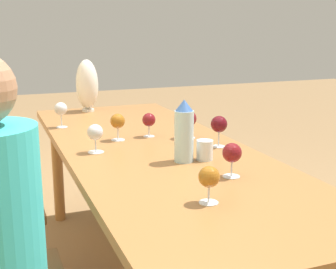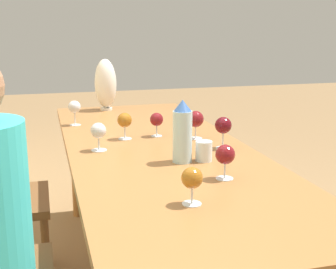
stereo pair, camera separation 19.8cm
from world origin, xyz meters
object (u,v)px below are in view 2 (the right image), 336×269
(water_bottle, at_px, (182,132))
(wine_glass_0, at_px, (225,155))
(vase, at_px, (106,84))
(wine_glass_6, at_px, (223,126))
(wine_glass_2, at_px, (157,120))
(wine_glass_4, at_px, (125,121))
(wine_glass_7, at_px, (196,120))
(wine_glass_1, at_px, (192,179))
(wine_glass_3, at_px, (98,131))
(water_tumbler, at_px, (204,151))
(wine_glass_5, at_px, (74,108))

(water_bottle, relative_size, wine_glass_0, 2.00)
(vase, relative_size, wine_glass_6, 2.29)
(water_bottle, bearing_deg, wine_glass_2, -0.62)
(wine_glass_4, height_order, wine_glass_7, wine_glass_7)
(wine_glass_1, relative_size, wine_glass_7, 0.88)
(wine_glass_3, distance_m, wine_glass_4, 0.23)
(wine_glass_0, bearing_deg, vase, 8.51)
(water_tumbler, bearing_deg, wine_glass_7, -13.31)
(wine_glass_4, relative_size, wine_glass_6, 0.91)
(wine_glass_2, distance_m, wine_glass_7, 0.20)
(wine_glass_1, bearing_deg, wine_glass_3, 15.88)
(wine_glass_7, bearing_deg, vase, 19.36)
(wine_glass_0, relative_size, wine_glass_2, 1.07)
(water_bottle, relative_size, wine_glass_1, 2.12)
(wine_glass_1, relative_size, wine_glass_5, 0.88)
(water_tumbler, bearing_deg, wine_glass_6, -42.04)
(vase, xyz_separation_m, wine_glass_1, (-1.72, -0.03, -0.09))
(wine_glass_1, bearing_deg, wine_glass_4, 3.45)
(wine_glass_4, bearing_deg, wine_glass_6, -125.62)
(wine_glass_4, distance_m, wine_glass_7, 0.35)
(wine_glass_0, relative_size, wine_glass_5, 0.93)
(vase, relative_size, wine_glass_5, 2.39)
(wine_glass_5, bearing_deg, water_bottle, -155.95)
(wine_glass_4, bearing_deg, wine_glass_2, -84.69)
(vase, distance_m, wine_glass_4, 0.83)
(wine_glass_4, bearing_deg, water_bottle, -160.21)
(water_bottle, xyz_separation_m, wine_glass_4, (0.45, 0.16, -0.03))
(wine_glass_2, relative_size, wine_glass_4, 0.91)
(wine_glass_0, height_order, wine_glass_1, wine_glass_0)
(vase, xyz_separation_m, wine_glass_0, (-1.52, -0.23, -0.08))
(vase, bearing_deg, wine_glass_6, -161.04)
(wine_glass_2, relative_size, wine_glass_6, 0.83)
(wine_glass_2, xyz_separation_m, wine_glass_7, (-0.10, -0.17, 0.01))
(wine_glass_1, bearing_deg, water_tumbler, -23.91)
(wine_glass_0, bearing_deg, wine_glass_6, -20.79)
(water_tumbler, xyz_separation_m, wine_glass_6, (0.17, -0.15, 0.06))
(water_tumbler, bearing_deg, wine_glass_4, 28.79)
(wine_glass_1, bearing_deg, vase, 1.10)
(water_tumbler, relative_size, wine_glass_1, 0.69)
(water_bottle, bearing_deg, wine_glass_5, 24.05)
(wine_glass_4, distance_m, wine_glass_5, 0.45)
(wine_glass_0, distance_m, wine_glass_7, 0.62)
(water_bottle, bearing_deg, water_tumbler, -96.54)
(wine_glass_3, relative_size, wine_glass_7, 0.91)
(wine_glass_5, bearing_deg, water_tumbler, -151.30)
(water_bottle, bearing_deg, wine_glass_3, 49.42)
(wine_glass_1, bearing_deg, wine_glass_5, 11.71)
(wine_glass_7, bearing_deg, wine_glass_4, 76.16)
(vase, relative_size, wine_glass_1, 2.72)
(water_tumbler, relative_size, wine_glass_5, 0.60)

